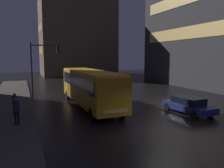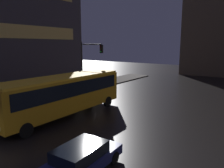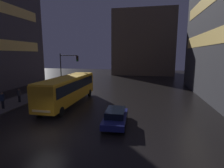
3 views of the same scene
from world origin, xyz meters
name	(u,v)px [view 1 (image 1 of 3)]	position (x,y,z in m)	size (l,w,h in m)	color
ground_plane	(166,135)	(0.00, 0.00, 0.00)	(120.00, 120.00, 0.00)	black
sidewalk_left	(8,110)	(-9.00, 10.00, 0.07)	(4.00, 48.00, 0.15)	#47423D
building_right_block	(217,19)	(19.73, 14.85, 10.20)	(10.07, 24.88, 20.40)	#2D2D33
building_far_backdrop	(77,38)	(5.76, 45.84, 9.42)	(18.07, 12.00, 18.85)	brown
bus_near	(90,85)	(-2.11, 8.58, 2.07)	(2.68, 11.61, 3.36)	orange
car_taxi	(188,105)	(4.66, 3.41, 0.71)	(2.11, 4.55, 1.35)	navy
pedestrian_near	(16,108)	(-8.20, 4.96, 1.24)	(0.50, 0.50, 1.81)	black
pedestrian_mid	(15,102)	(-8.36, 7.69, 1.16)	(0.53, 0.53, 1.69)	black
traffic_light_main	(41,61)	(-5.65, 15.66, 4.18)	(3.18, 0.35, 6.19)	#2D2D2D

